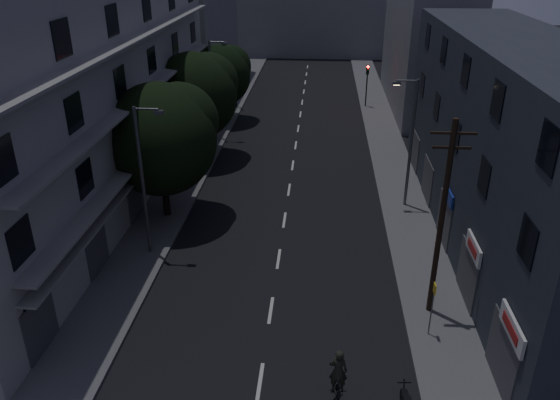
# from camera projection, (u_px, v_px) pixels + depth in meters

# --- Properties ---
(ground) EXTENTS (160.00, 160.00, 0.00)m
(ground) POSITION_uv_depth(u_px,v_px,m) (293.00, 163.00, 41.67)
(ground) COLOR black
(ground) RESTS_ON ground
(sidewalk_left) EXTENTS (3.00, 90.00, 0.15)m
(sidewalk_left) POSITION_uv_depth(u_px,v_px,m) (196.00, 159.00, 42.16)
(sidewalk_left) COLOR #565659
(sidewalk_left) RESTS_ON ground
(sidewalk_right) EXTENTS (3.00, 90.00, 0.15)m
(sidewalk_right) POSITION_uv_depth(u_px,v_px,m) (392.00, 165.00, 41.12)
(sidewalk_right) COLOR #565659
(sidewalk_right) RESTS_ON ground
(lane_markings) EXTENTS (0.15, 60.50, 0.01)m
(lane_markings) POSITION_uv_depth(u_px,v_px,m) (297.00, 136.00, 47.30)
(lane_markings) COLOR beige
(lane_markings) RESTS_ON ground
(building_left) EXTENTS (7.00, 36.00, 14.00)m
(building_left) POSITION_uv_depth(u_px,v_px,m) (92.00, 92.00, 33.20)
(building_left) COLOR #9E9E99
(building_left) RESTS_ON ground
(building_right) EXTENTS (6.19, 28.00, 11.00)m
(building_right) POSITION_uv_depth(u_px,v_px,m) (511.00, 148.00, 28.57)
(building_right) COLOR #282D37
(building_right) RESTS_ON ground
(building_far_left) EXTENTS (6.00, 20.00, 16.00)m
(building_far_left) POSITION_uv_depth(u_px,v_px,m) (196.00, 15.00, 59.80)
(building_far_left) COLOR slate
(building_far_left) RESTS_ON ground
(building_far_right) EXTENTS (6.00, 20.00, 13.00)m
(building_far_right) POSITION_uv_depth(u_px,v_px,m) (426.00, 41.00, 53.37)
(building_far_right) COLOR slate
(building_far_right) RESTS_ON ground
(building_far_end) EXTENTS (24.00, 8.00, 10.00)m
(building_far_end) POSITION_uv_depth(u_px,v_px,m) (310.00, 19.00, 80.07)
(building_far_end) COLOR slate
(building_far_end) RESTS_ON ground
(tree_near) EXTENTS (6.58, 6.58, 8.12)m
(tree_near) POSITION_uv_depth(u_px,v_px,m) (161.00, 135.00, 31.38)
(tree_near) COLOR black
(tree_near) RESTS_ON sidewalk_left
(tree_mid) EXTENTS (6.49, 6.49, 7.99)m
(tree_mid) POSITION_uv_depth(u_px,v_px,m) (195.00, 93.00, 40.53)
(tree_mid) COLOR black
(tree_mid) RESTS_ON sidewalk_left
(tree_far) EXTENTS (5.58, 5.58, 6.90)m
(tree_far) POSITION_uv_depth(u_px,v_px,m) (221.00, 73.00, 49.64)
(tree_far) COLOR black
(tree_far) RESTS_ON sidewalk_left
(traffic_signal_far_right) EXTENTS (0.28, 0.37, 4.10)m
(traffic_signal_far_right) POSITION_uv_depth(u_px,v_px,m) (367.00, 77.00, 54.33)
(traffic_signal_far_right) COLOR black
(traffic_signal_far_right) RESTS_ON sidewalk_right
(traffic_signal_far_left) EXTENTS (0.28, 0.37, 4.10)m
(traffic_signal_far_left) POSITION_uv_depth(u_px,v_px,m) (236.00, 78.00, 54.00)
(traffic_signal_far_left) COLOR black
(traffic_signal_far_left) RESTS_ON sidewalk_left
(street_lamp_left_near) EXTENTS (1.51, 0.25, 8.00)m
(street_lamp_left_near) POSITION_uv_depth(u_px,v_px,m) (144.00, 175.00, 27.61)
(street_lamp_left_near) COLOR #505257
(street_lamp_left_near) RESTS_ON sidewalk_left
(street_lamp_right) EXTENTS (1.51, 0.25, 8.00)m
(street_lamp_right) POSITION_uv_depth(u_px,v_px,m) (410.00, 138.00, 32.86)
(street_lamp_right) COLOR #5B5F63
(street_lamp_right) RESTS_ON sidewalk_right
(street_lamp_left_far) EXTENTS (1.51, 0.25, 8.00)m
(street_lamp_left_far) POSITION_uv_depth(u_px,v_px,m) (213.00, 85.00, 45.08)
(street_lamp_left_far) COLOR #5A5E62
(street_lamp_left_far) RESTS_ON sidewalk_left
(utility_pole) EXTENTS (1.80, 0.24, 9.00)m
(utility_pole) POSITION_uv_depth(u_px,v_px,m) (442.00, 217.00, 22.80)
(utility_pole) COLOR black
(utility_pole) RESTS_ON sidewalk_right
(bus_stop_sign) EXTENTS (0.06, 0.35, 2.52)m
(bus_stop_sign) POSITION_uv_depth(u_px,v_px,m) (433.00, 300.00, 22.54)
(bus_stop_sign) COLOR #595B60
(bus_stop_sign) RESTS_ON sidewalk_right
(cyclist) EXTENTS (0.70, 1.85, 2.31)m
(cyclist) POSITION_uv_depth(u_px,v_px,m) (337.00, 384.00, 19.78)
(cyclist) COLOR black
(cyclist) RESTS_ON ground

